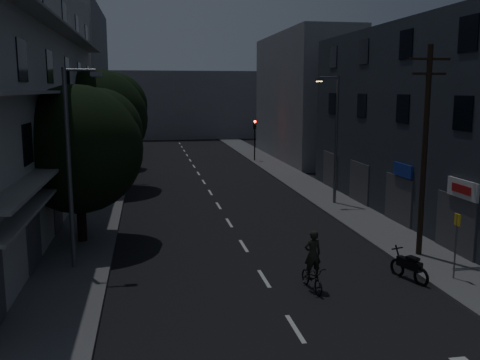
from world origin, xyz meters
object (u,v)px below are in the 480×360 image
object	(u,v)px
cyclist	(312,270)
utility_pole	(425,147)
motorcycle	(409,267)
bus_stop_sign	(456,234)

from	to	relation	value
cyclist	utility_pole	bearing A→B (deg)	20.59
utility_pole	motorcycle	distance (m)	5.38
bus_stop_sign	motorcycle	world-z (taller)	bus_stop_sign
utility_pole	cyclist	bearing A→B (deg)	-153.08
utility_pole	bus_stop_sign	size ratio (longest dim) A/B	3.56
motorcycle	cyclist	bearing A→B (deg)	167.29
motorcycle	utility_pole	bearing A→B (deg)	37.13
bus_stop_sign	motorcycle	distance (m)	2.17
utility_pole	motorcycle	world-z (taller)	utility_pole
motorcycle	cyclist	size ratio (longest dim) A/B	0.85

